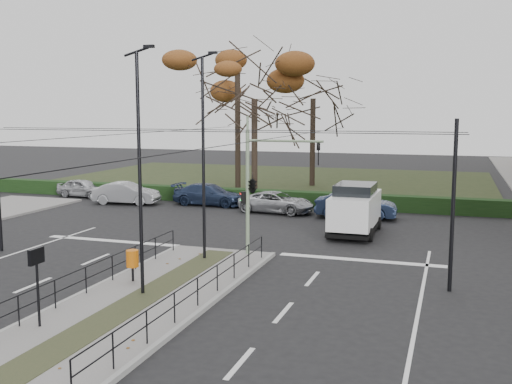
# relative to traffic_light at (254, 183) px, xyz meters

# --- Properties ---
(ground) EXTENTS (140.00, 140.00, 0.00)m
(ground) POSITION_rel_traffic_light_xyz_m (-1.57, -4.50, -3.22)
(ground) COLOR black
(ground) RESTS_ON ground
(median_island) EXTENTS (4.40, 15.00, 0.14)m
(median_island) POSITION_rel_traffic_light_xyz_m (-1.57, -7.00, -3.15)
(median_island) COLOR slate
(median_island) RESTS_ON ground
(park) EXTENTS (38.00, 26.00, 0.10)m
(park) POSITION_rel_traffic_light_xyz_m (-7.57, 27.50, -3.17)
(park) COLOR black
(park) RESTS_ON ground
(hedge) EXTENTS (38.00, 1.00, 1.00)m
(hedge) POSITION_rel_traffic_light_xyz_m (-7.57, 14.10, -2.72)
(hedge) COLOR black
(hedge) RESTS_ON ground
(median_railing) EXTENTS (4.14, 13.24, 0.92)m
(median_railing) POSITION_rel_traffic_light_xyz_m (-1.57, -7.10, -2.24)
(median_railing) COLOR black
(median_railing) RESTS_ON median_island
(catenary) EXTENTS (20.00, 34.00, 6.00)m
(catenary) POSITION_rel_traffic_light_xyz_m (-1.57, -2.88, 0.20)
(catenary) COLOR black
(catenary) RESTS_ON ground
(traffic_light) EXTENTS (3.59, 2.05, 5.29)m
(traffic_light) POSITION_rel_traffic_light_xyz_m (0.00, 0.00, 0.00)
(traffic_light) COLOR gray
(traffic_light) RESTS_ON median_island
(litter_bin) EXTENTS (0.45, 0.45, 1.14)m
(litter_bin) POSITION_rel_traffic_light_xyz_m (-2.87, -5.32, -2.26)
(litter_bin) COLOR black
(litter_bin) RESTS_ON median_island
(info_panel) EXTENTS (0.13, 0.59, 2.28)m
(info_panel) POSITION_rel_traffic_light_xyz_m (-3.08, -10.22, -1.29)
(info_panel) COLOR black
(info_panel) RESTS_ON median_island
(streetlamp_median_near) EXTENTS (0.68, 0.14, 8.19)m
(streetlamp_median_near) POSITION_rel_traffic_light_xyz_m (-1.78, -6.52, 1.09)
(streetlamp_median_near) COLOR black
(streetlamp_median_near) RESTS_ON median_island
(streetlamp_median_far) EXTENTS (0.71, 0.14, 8.46)m
(streetlamp_median_far) POSITION_rel_traffic_light_xyz_m (-1.73, -1.36, 1.22)
(streetlamp_median_far) COLOR black
(streetlamp_median_far) RESTS_ON median_island
(parked_car_first) EXTENTS (4.05, 1.91, 1.34)m
(parked_car_first) POSITION_rel_traffic_light_xyz_m (-17.69, 13.29, -2.55)
(parked_car_first) COLOR #9D9FA5
(parked_car_first) RESTS_ON ground
(parked_car_second) EXTENTS (4.63, 2.05, 1.48)m
(parked_car_second) POSITION_rel_traffic_light_xyz_m (-12.96, 11.36, -2.48)
(parked_car_second) COLOR #9D9FA5
(parked_car_second) RESTS_ON ground
(parked_car_third) EXTENTS (4.99, 2.15, 1.43)m
(parked_car_third) POSITION_rel_traffic_light_xyz_m (-7.43, 12.70, -2.50)
(parked_car_third) COLOR #1D2944
(parked_car_third) RESTS_ON ground
(parked_car_fourth) EXTENTS (4.85, 2.61, 1.30)m
(parked_car_fourth) POSITION_rel_traffic_light_xyz_m (-2.33, 11.27, -2.57)
(parked_car_fourth) COLOR #9D9FA5
(parked_car_fourth) RESTS_ON ground
(white_van) EXTENTS (2.27, 4.94, 2.59)m
(white_van) POSITION_rel_traffic_light_xyz_m (3.31, 6.32, -1.88)
(white_van) COLOR white
(white_van) RESTS_ON ground
(rust_tree) EXTENTS (10.11, 10.11, 12.60)m
(rust_tree) POSITION_rel_traffic_light_xyz_m (-8.54, 21.30, 6.46)
(rust_tree) COLOR black
(rust_tree) RESTS_ON park
(bare_tree_center) EXTENTS (7.57, 7.57, 9.53)m
(bare_tree_center) POSITION_rel_traffic_light_xyz_m (-3.16, 24.60, 3.53)
(bare_tree_center) COLOR black
(bare_tree_center) RESTS_ON park
(bare_tree_near) EXTENTS (5.11, 5.11, 9.28)m
(bare_tree_near) POSITION_rel_traffic_light_xyz_m (-5.73, 17.13, 3.34)
(bare_tree_near) COLOR black
(bare_tree_near) RESTS_ON park
(parked_car_fifth) EXTENTS (4.75, 1.81, 1.55)m
(parked_car_fifth) POSITION_rel_traffic_light_xyz_m (2.65, 10.83, -2.44)
(parked_car_fifth) COLOR #1D2944
(parked_car_fifth) RESTS_ON ground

